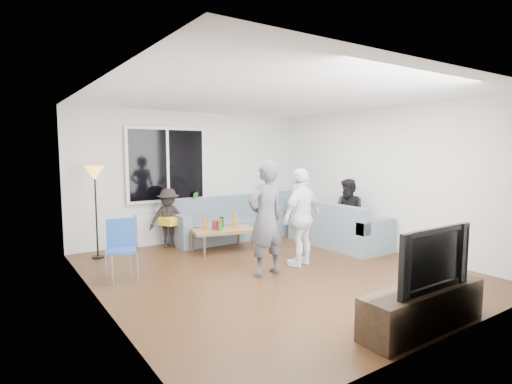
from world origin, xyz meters
TOP-DOWN VIEW (x-y plane):
  - floor at (0.00, 0.00)m, footprint 5.00×5.50m
  - ceiling at (0.00, 0.00)m, footprint 5.00×5.50m
  - wall_back at (0.00, 2.77)m, footprint 5.00×0.04m
  - wall_front at (0.00, -2.77)m, footprint 5.00×0.04m
  - wall_left at (-2.52, 0.00)m, footprint 0.04×5.50m
  - wall_right at (2.52, 0.00)m, footprint 0.04×5.50m
  - window_frame at (-0.60, 2.69)m, footprint 1.62×0.06m
  - window_glass at (-0.60, 2.65)m, footprint 1.50×0.02m
  - window_mullion at (-0.60, 2.64)m, footprint 0.05×0.03m
  - radiator at (-0.60, 2.65)m, footprint 1.30×0.12m
  - potted_plant at (-0.07, 2.62)m, footprint 0.23×0.19m
  - vase at (-0.79, 2.62)m, footprint 0.22×0.22m
  - sofa_back_section at (0.50, 2.27)m, footprint 2.30×0.85m
  - sofa_right_section at (2.02, 0.61)m, footprint 2.00×0.85m
  - sofa_corner at (2.07, 2.27)m, footprint 0.85×0.85m
  - cushion_yellow at (-0.71, 2.25)m, footprint 0.47×0.44m
  - cushion_red at (-0.55, 2.33)m, footprint 0.40×0.35m
  - coffee_table at (-0.02, 1.52)m, footprint 1.21×0.83m
  - pitcher at (-0.13, 1.53)m, footprint 0.17×0.17m
  - side_chair at (-2.05, 0.79)m, footprint 0.50×0.50m
  - floor_lamp at (-2.05, 2.25)m, footprint 0.32×0.32m
  - player_left at (-0.21, -0.11)m, footprint 0.63×0.43m
  - player_right at (0.55, -0.03)m, footprint 0.98×0.60m
  - spectator_right at (2.02, 0.33)m, footprint 0.60×0.71m
  - spectator_back at (-0.74, 2.30)m, footprint 0.79×0.54m
  - tv_console at (0.07, -2.50)m, footprint 1.60×0.40m
  - television at (0.07, -2.50)m, footprint 1.10×0.14m
  - bottle_c at (0.04, 1.65)m, footprint 0.07×0.07m
  - bottle_e at (0.32, 1.63)m, footprint 0.07×0.07m
  - bottle_a at (-0.34, 1.59)m, footprint 0.07×0.07m
  - bottle_b at (-0.15, 1.37)m, footprint 0.08×0.08m
  - bottle_d at (0.19, 1.42)m, footprint 0.07×0.07m

SIDE VIEW (x-z plane):
  - floor at x=0.00m, z-range -0.04..0.00m
  - coffee_table at x=-0.02m, z-range 0.00..0.40m
  - tv_console at x=0.07m, z-range 0.00..0.44m
  - radiator at x=-0.60m, z-range 0.00..0.62m
  - sofa_back_section at x=0.50m, z-range 0.00..0.85m
  - sofa_right_section at x=2.02m, z-range 0.00..0.85m
  - sofa_corner at x=2.07m, z-range 0.00..0.85m
  - side_chair at x=-2.05m, z-range 0.00..0.86m
  - pitcher at x=-0.13m, z-range 0.40..0.57m
  - bottle_c at x=0.04m, z-range 0.40..0.60m
  - bottle_e at x=0.32m, z-range 0.40..0.60m
  - bottle_a at x=-0.34m, z-range 0.40..0.61m
  - bottle_b at x=-0.15m, z-range 0.40..0.62m
  - cushion_yellow at x=-0.71m, z-range 0.44..0.58m
  - cushion_red at x=-0.55m, z-range 0.45..0.57m
  - bottle_d at x=0.19m, z-range 0.40..0.68m
  - spectator_back at x=-0.74m, z-range 0.00..1.12m
  - spectator_right at x=2.02m, z-range 0.00..1.30m
  - vase at x=-0.79m, z-range 0.62..0.80m
  - television at x=0.07m, z-range 0.44..1.08m
  - player_right at x=0.55m, z-range 0.00..1.56m
  - floor_lamp at x=-2.05m, z-range 0.00..1.56m
  - potted_plant at x=-0.07m, z-range 0.62..0.99m
  - player_left at x=-0.21m, z-range 0.00..1.68m
  - wall_back at x=0.00m, z-range 0.00..2.60m
  - wall_front at x=0.00m, z-range 0.00..2.60m
  - wall_left at x=-2.52m, z-range 0.00..2.60m
  - wall_right at x=2.52m, z-range 0.00..2.60m
  - window_frame at x=-0.60m, z-range 0.81..2.29m
  - window_glass at x=-0.60m, z-range 0.88..2.23m
  - window_mullion at x=-0.60m, z-range 0.88..2.23m
  - ceiling at x=0.00m, z-range 2.60..2.64m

